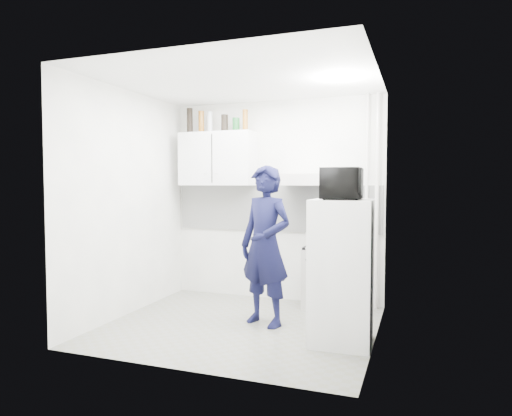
% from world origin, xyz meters
% --- Properties ---
extents(floor, '(2.80, 2.80, 0.00)m').
position_xyz_m(floor, '(0.00, 0.00, 0.00)').
color(floor, slate).
rests_on(floor, ground).
extents(ceiling, '(2.80, 2.80, 0.00)m').
position_xyz_m(ceiling, '(0.00, 0.00, 2.60)').
color(ceiling, white).
rests_on(ceiling, wall_back).
extents(wall_back, '(2.80, 0.00, 2.80)m').
position_xyz_m(wall_back, '(0.00, 1.25, 1.30)').
color(wall_back, white).
rests_on(wall_back, floor).
extents(wall_left, '(0.00, 2.60, 2.60)m').
position_xyz_m(wall_left, '(-1.40, 0.00, 1.30)').
color(wall_left, white).
rests_on(wall_left, floor).
extents(wall_right, '(0.00, 2.60, 2.60)m').
position_xyz_m(wall_right, '(1.40, 0.00, 1.30)').
color(wall_right, white).
rests_on(wall_right, floor).
extents(person, '(0.73, 0.60, 1.72)m').
position_xyz_m(person, '(0.24, 0.14, 0.86)').
color(person, black).
rests_on(person, floor).
extents(stove, '(0.46, 0.46, 0.73)m').
position_xyz_m(stove, '(0.70, 1.00, 0.37)').
color(stove, beige).
rests_on(stove, floor).
extents(fridge, '(0.59, 0.59, 1.37)m').
position_xyz_m(fridge, '(1.10, -0.16, 0.69)').
color(fridge, white).
rests_on(fridge, floor).
extents(stove_top, '(0.44, 0.44, 0.03)m').
position_xyz_m(stove_top, '(0.70, 1.00, 0.75)').
color(stove_top, black).
rests_on(stove_top, stove).
extents(saucepan, '(0.21, 0.21, 0.11)m').
position_xyz_m(saucepan, '(0.71, 0.93, 0.82)').
color(saucepan, silver).
rests_on(saucepan, stove_top).
extents(microwave, '(0.55, 0.39, 0.30)m').
position_xyz_m(microwave, '(1.10, -0.16, 1.52)').
color(microwave, black).
rests_on(microwave, fridge).
extents(bottle_a, '(0.08, 0.08, 0.34)m').
position_xyz_m(bottle_a, '(-1.16, 1.07, 2.37)').
color(bottle_a, black).
rests_on(bottle_a, upper_cabinet).
extents(bottle_b, '(0.08, 0.08, 0.29)m').
position_xyz_m(bottle_b, '(-0.99, 1.07, 2.35)').
color(bottle_b, brown).
rests_on(bottle_b, upper_cabinet).
extents(bottle_c, '(0.07, 0.07, 0.28)m').
position_xyz_m(bottle_c, '(-0.86, 1.07, 2.34)').
color(bottle_c, '#B2B7BC').
rests_on(bottle_c, upper_cabinet).
extents(canister_a, '(0.09, 0.09, 0.23)m').
position_xyz_m(canister_a, '(-0.65, 1.07, 2.31)').
color(canister_a, black).
rests_on(canister_a, upper_cabinet).
extents(canister_b, '(0.09, 0.09, 0.18)m').
position_xyz_m(canister_b, '(-0.48, 1.07, 2.29)').
color(canister_b, '#144C1E').
rests_on(canister_b, upper_cabinet).
extents(bottle_e, '(0.07, 0.07, 0.28)m').
position_xyz_m(bottle_e, '(-0.36, 1.07, 2.34)').
color(bottle_e, brown).
rests_on(bottle_e, upper_cabinet).
extents(upper_cabinet, '(1.00, 0.35, 0.70)m').
position_xyz_m(upper_cabinet, '(-0.75, 1.07, 1.85)').
color(upper_cabinet, white).
rests_on(upper_cabinet, wall_back).
extents(range_hood, '(0.60, 0.50, 0.14)m').
position_xyz_m(range_hood, '(0.45, 1.00, 1.57)').
color(range_hood, beige).
rests_on(range_hood, wall_back).
extents(backsplash, '(2.74, 0.03, 0.60)m').
position_xyz_m(backsplash, '(0.00, 1.24, 1.20)').
color(backsplash, white).
rests_on(backsplash, wall_back).
extents(pipe_a, '(0.05, 0.05, 2.60)m').
position_xyz_m(pipe_a, '(1.30, 1.17, 1.30)').
color(pipe_a, beige).
rests_on(pipe_a, floor).
extents(pipe_b, '(0.04, 0.04, 2.60)m').
position_xyz_m(pipe_b, '(1.18, 1.17, 1.30)').
color(pipe_b, beige).
rests_on(pipe_b, floor).
extents(ceiling_spot_fixture, '(0.10, 0.10, 0.02)m').
position_xyz_m(ceiling_spot_fixture, '(1.00, 0.20, 2.57)').
color(ceiling_spot_fixture, white).
rests_on(ceiling_spot_fixture, ceiling).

